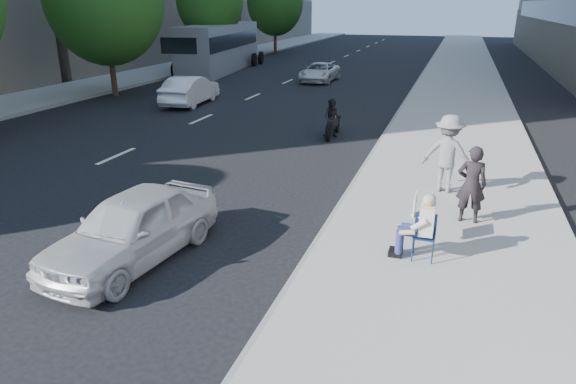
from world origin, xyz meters
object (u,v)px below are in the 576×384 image
at_px(jogger, 448,154).
at_px(bus, 220,48).
at_px(pedestrian_woman, 472,184).
at_px(motorcycle, 333,120).
at_px(seated_protester, 419,222).
at_px(white_sedan_mid, 190,90).
at_px(white_sedan_near, 133,227).
at_px(white_sedan_far, 320,72).

distance_m(jogger, bus, 28.05).
bearing_deg(pedestrian_woman, motorcycle, -57.63).
xyz_separation_m(motorcycle, bus, (-12.59, 17.18, 1.00)).
bearing_deg(seated_protester, motorcycle, 112.64).
bearing_deg(white_sedan_mid, bus, -76.02).
relative_size(seated_protester, white_sedan_near, 0.33).
distance_m(seated_protester, motorcycle, 10.03).
distance_m(seated_protester, white_sedan_mid, 18.10).
relative_size(jogger, white_sedan_near, 0.50).
relative_size(pedestrian_woman, motorcycle, 0.84).
bearing_deg(white_sedan_mid, white_sedan_far, -117.29).
bearing_deg(white_sedan_mid, pedestrian_woman, 133.82).
xyz_separation_m(jogger, white_sedan_far, (-8.40, 19.21, -0.56)).
bearing_deg(motorcycle, pedestrian_woman, -60.56).
height_order(jogger, white_sedan_far, jogger).
relative_size(pedestrian_woman, white_sedan_near, 0.43).
bearing_deg(pedestrian_woman, white_sedan_far, -68.35).
relative_size(seated_protester, bus, 0.11).
bearing_deg(motorcycle, seated_protester, -71.66).
relative_size(white_sedan_mid, bus, 0.34).
xyz_separation_m(pedestrian_woman, white_sedan_far, (-8.96, 21.09, -0.43)).
height_order(jogger, white_sedan_mid, jogger).
height_order(white_sedan_near, bus, bus).
bearing_deg(white_sedan_near, bus, 119.09).
bearing_deg(jogger, white_sedan_near, 53.63).
bearing_deg(white_sedan_far, bus, 159.27).
bearing_deg(jogger, seated_protester, 93.97).
relative_size(jogger, white_sedan_far, 0.47).
distance_m(jogger, pedestrian_woman, 1.97).
bearing_deg(motorcycle, white_sedan_far, 102.41).
bearing_deg(white_sedan_mid, jogger, 137.64).
xyz_separation_m(seated_protester, bus, (-16.45, 26.44, 0.76)).
bearing_deg(white_sedan_far, jogger, -66.02).
xyz_separation_m(seated_protester, jogger, (0.35, 3.99, 0.26)).
xyz_separation_m(jogger, pedestrian_woman, (0.57, -1.88, -0.13)).
xyz_separation_m(jogger, bus, (-16.81, 22.45, 0.50)).
bearing_deg(seated_protester, white_sedan_far, 109.13).
height_order(seated_protester, white_sedan_near, seated_protester).
distance_m(pedestrian_woman, white_sedan_far, 22.92).
height_order(white_sedan_mid, motorcycle, motorcycle).
xyz_separation_m(pedestrian_woman, white_sedan_near, (-6.12, -3.59, -0.33)).
distance_m(seated_protester, white_sedan_far, 24.55).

